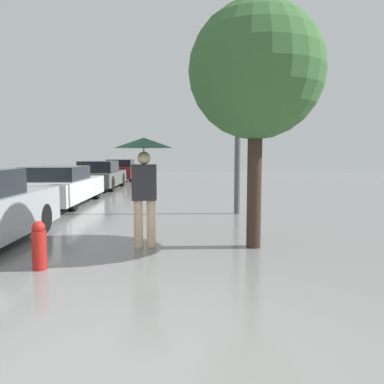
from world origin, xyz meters
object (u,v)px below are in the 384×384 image
object	(u,v)px
parked_car_second	(58,186)
fire_hydrant	(39,245)
pedestrian	(144,163)
parked_car_third	(100,176)
street_lamp	(238,97)
tree	(256,73)
parked_car_farthest	(121,170)

from	to	relation	value
parked_car_second	fire_hydrant	world-z (taller)	parked_car_second
pedestrian	parked_car_third	distance (m)	11.29
parked_car_second	street_lamp	world-z (taller)	street_lamp
street_lamp	tree	bearing A→B (deg)	-93.91
tree	fire_hydrant	xyz separation A→B (m)	(-3.10, -1.14, -2.52)
parked_car_second	tree	xyz separation A→B (m)	(5.01, -5.50, 2.28)
tree	fire_hydrant	bearing A→B (deg)	-159.80
pedestrian	street_lamp	xyz separation A→B (m)	(2.06, 3.48, 1.60)
tree	street_lamp	world-z (taller)	street_lamp
parked_car_third	tree	bearing A→B (deg)	-65.74
parked_car_farthest	tree	xyz separation A→B (m)	(4.87, -16.63, 2.25)
parked_car_second	fire_hydrant	distance (m)	6.92
parked_car_third	tree	size ratio (longest dim) A/B	1.14
parked_car_third	parked_car_second	bearing A→B (deg)	-91.02
parked_car_third	tree	distance (m)	12.18
pedestrian	parked_car_farthest	bearing A→B (deg)	100.47
parked_car_second	parked_car_farthest	xyz separation A→B (m)	(0.14, 11.12, 0.03)
tree	fire_hydrant	size ratio (longest dim) A/B	6.00
parked_car_farthest	street_lamp	world-z (taller)	street_lamp
parked_car_third	pedestrian	bearing A→B (deg)	-74.00
parked_car_farthest	tree	world-z (taller)	tree
parked_car_second	parked_car_third	size ratio (longest dim) A/B	1.01
parked_car_farthest	street_lamp	size ratio (longest dim) A/B	0.81
parked_car_second	parked_car_third	xyz separation A→B (m)	(0.10, 5.41, 0.02)
pedestrian	fire_hydrant	size ratio (longest dim) A/B	2.76
parked_car_second	pedestrian	bearing A→B (deg)	-59.43
pedestrian	parked_car_farthest	distance (m)	16.84
parked_car_farthest	parked_car_third	bearing A→B (deg)	-90.47
pedestrian	street_lamp	world-z (taller)	street_lamp
pedestrian	tree	world-z (taller)	tree
parked_car_third	parked_car_farthest	distance (m)	5.72
fire_hydrant	street_lamp	bearing A→B (deg)	54.60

